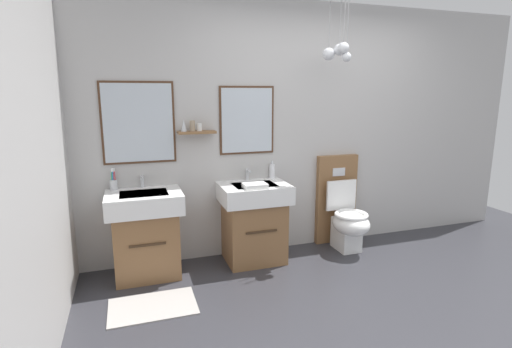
# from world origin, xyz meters

# --- Properties ---
(ground_plane) EXTENTS (6.33, 4.63, 0.10)m
(ground_plane) POSITION_xyz_m (0.00, 0.00, -0.05)
(ground_plane) COLOR #2D2D33
(ground_plane) RESTS_ON ground
(wall_back) EXTENTS (5.13, 0.56, 2.59)m
(wall_back) POSITION_xyz_m (-0.02, 1.66, 1.30)
(wall_back) COLOR #B7B5B2
(wall_back) RESTS_ON ground
(wall_left) EXTENTS (0.12, 3.43, 2.59)m
(wall_left) POSITION_xyz_m (-2.50, 0.00, 1.29)
(wall_left) COLOR #B7B5B2
(wall_left) RESTS_ON ground
(bath_mat) EXTENTS (0.68, 0.44, 0.01)m
(bath_mat) POSITION_xyz_m (-1.82, 0.76, 0.01)
(bath_mat) COLOR #9E9993
(bath_mat) RESTS_ON ground
(vanity_sink_left) EXTENTS (0.67, 0.53, 0.80)m
(vanity_sink_left) POSITION_xyz_m (-1.82, 1.37, 0.42)
(vanity_sink_left) COLOR brown
(vanity_sink_left) RESTS_ON ground
(tap_on_left_sink) EXTENTS (0.03, 0.13, 0.11)m
(tap_on_left_sink) POSITION_xyz_m (-1.82, 1.57, 0.87)
(tap_on_left_sink) COLOR silver
(tap_on_left_sink) RESTS_ON vanity_sink_left
(vanity_sink_right) EXTENTS (0.67, 0.53, 0.80)m
(vanity_sink_right) POSITION_xyz_m (-0.78, 1.37, 0.42)
(vanity_sink_right) COLOR brown
(vanity_sink_right) RESTS_ON ground
(tap_on_right_sink) EXTENTS (0.03, 0.13, 0.11)m
(tap_on_right_sink) POSITION_xyz_m (-0.78, 1.57, 0.87)
(tap_on_right_sink) COLOR silver
(tap_on_right_sink) RESTS_ON vanity_sink_right
(toilet) EXTENTS (0.48, 0.62, 1.00)m
(toilet) POSITION_xyz_m (0.26, 1.40, 0.38)
(toilet) COLOR brown
(toilet) RESTS_ON ground
(toothbrush_cup) EXTENTS (0.07, 0.07, 0.21)m
(toothbrush_cup) POSITION_xyz_m (-2.08, 1.56, 0.86)
(toothbrush_cup) COLOR silver
(toothbrush_cup) RESTS_ON vanity_sink_left
(soap_dispenser) EXTENTS (0.06, 0.06, 0.18)m
(soap_dispenser) POSITION_xyz_m (-0.51, 1.57, 0.87)
(soap_dispenser) COLOR white
(soap_dispenser) RESTS_ON vanity_sink_right
(folded_hand_towel) EXTENTS (0.22, 0.16, 0.04)m
(folded_hand_towel) POSITION_xyz_m (-0.82, 1.21, 0.82)
(folded_hand_towel) COLOR white
(folded_hand_towel) RESTS_ON vanity_sink_right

